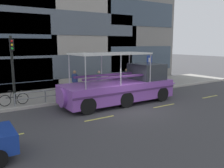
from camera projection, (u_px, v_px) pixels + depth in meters
The scene contains 12 objects.
ground_plane at pixel (126, 108), 14.63m from camera, with size 120.00×120.00×0.00m, color #3D3D3F.
sidewalk at pixel (85, 91), 19.25m from camera, with size 32.00×4.80×0.18m, color gray.
curb_edge at pixel (100, 97), 17.19m from camera, with size 32.00×0.18×0.18m, color #B2ADA3.
lane_centreline at pixel (135, 111), 13.86m from camera, with size 25.80×0.12×0.01m.
curb_guardrail at pixel (96, 88), 17.28m from camera, with size 11.45×0.09×0.81m.
traffic_light_pole at pixel (12, 63), 14.43m from camera, with size 0.24×0.46×4.25m.
parking_sign at pixel (149, 66), 20.51m from camera, with size 0.60×0.12×2.77m.
leaned_bicycle at pixel (14, 99), 14.53m from camera, with size 1.74×0.46×0.96m.
duck_tour_boat at pixel (125, 86), 15.93m from camera, with size 9.59×2.69×3.38m.
pedestrian_near_bow at pixel (126, 77), 19.90m from camera, with size 0.42×0.32×1.67m.
pedestrian_mid_left at pixel (99, 79), 18.69m from camera, with size 0.30×0.44×1.66m.
pedestrian_mid_right at pixel (75, 80), 17.74m from camera, with size 0.36×0.42×1.78m.
Camera 1 is at (-8.40, -11.43, 3.96)m, focal length 37.67 mm.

